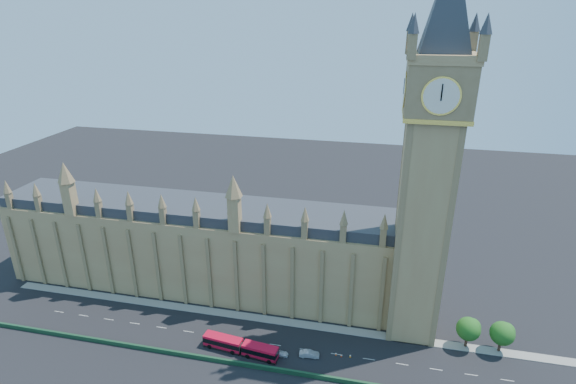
% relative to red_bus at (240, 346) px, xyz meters
% --- Properties ---
extents(ground, '(400.00, 400.00, 0.00)m').
position_rel_red_bus_xyz_m(ground, '(3.90, 4.47, -1.78)').
color(ground, black).
rests_on(ground, ground).
extents(palace_westminster, '(120.00, 20.00, 28.00)m').
position_rel_red_bus_xyz_m(palace_westminster, '(-21.10, 26.47, 12.09)').
color(palace_westminster, '#9E794C').
rests_on(palace_westminster, ground).
extents(elizabeth_tower, '(20.59, 20.59, 105.00)m').
position_rel_red_bus_xyz_m(elizabeth_tower, '(41.90, 18.47, 52.78)').
color(elizabeth_tower, '#9E794C').
rests_on(elizabeth_tower, ground).
extents(bridge_parapet, '(160.00, 0.60, 1.20)m').
position_rel_red_bus_xyz_m(bridge_parapet, '(3.90, -4.53, -1.18)').
color(bridge_parapet, '#1E4C2D').
rests_on(bridge_parapet, ground).
extents(kerb_north, '(160.00, 3.00, 0.16)m').
position_rel_red_bus_xyz_m(kerb_north, '(3.90, 13.97, -1.70)').
color(kerb_north, gray).
rests_on(kerb_north, ground).
extents(tree_east_near, '(6.00, 6.00, 8.50)m').
position_rel_red_bus_xyz_m(tree_east_near, '(56.12, 14.56, 3.87)').
color(tree_east_near, '#382619').
rests_on(tree_east_near, ground).
extents(tree_east_far, '(6.00, 6.00, 8.50)m').
position_rel_red_bus_xyz_m(tree_east_far, '(64.12, 14.56, 3.87)').
color(tree_east_far, '#382619').
rests_on(tree_east_far, ground).
extents(red_bus, '(20.03, 5.22, 3.37)m').
position_rel_red_bus_xyz_m(red_bus, '(0.00, 0.00, 0.00)').
color(red_bus, red).
rests_on(red_bus, ground).
extents(car_grey, '(4.91, 2.26, 1.63)m').
position_rel_red_bus_xyz_m(car_grey, '(3.09, 0.35, -0.96)').
color(car_grey, '#383A3F').
rests_on(car_grey, ground).
extents(car_silver, '(5.17, 2.26, 1.65)m').
position_rel_red_bus_xyz_m(car_silver, '(17.27, 2.16, -0.95)').
color(car_silver, '#A4A5AC').
rests_on(car_silver, ground).
extents(car_white, '(4.49, 1.97, 1.28)m').
position_rel_red_bus_xyz_m(car_white, '(9.90, 1.01, -1.14)').
color(car_white, silver).
rests_on(car_white, ground).
extents(cone_a, '(0.46, 0.46, 0.73)m').
position_rel_red_bus_xyz_m(cone_a, '(17.90, 2.56, -1.42)').
color(cone_a, black).
rests_on(cone_a, ground).
extents(cone_b, '(0.53, 0.53, 0.70)m').
position_rel_red_bus_xyz_m(cone_b, '(25.08, 3.83, -1.43)').
color(cone_b, black).
rests_on(cone_b, ground).
extents(cone_c, '(0.60, 0.60, 0.73)m').
position_rel_red_bus_xyz_m(cone_c, '(23.72, 4.09, -1.42)').
color(cone_c, black).
rests_on(cone_c, ground).
extents(cone_d, '(0.60, 0.60, 0.75)m').
position_rel_red_bus_xyz_m(cone_d, '(27.28, 4.16, -1.41)').
color(cone_d, black).
rests_on(cone_d, ground).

